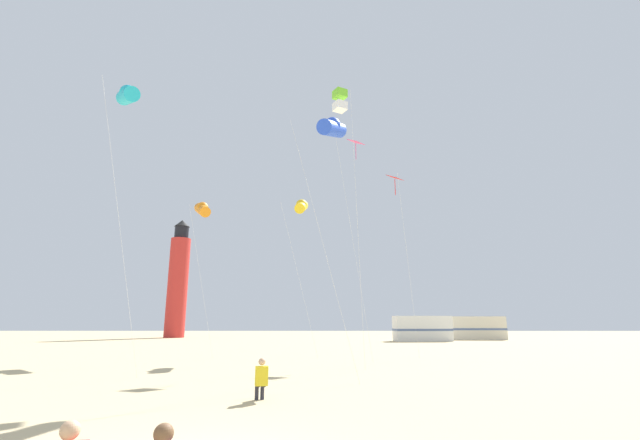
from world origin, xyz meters
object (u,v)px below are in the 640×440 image
kite_diamond_scarlet (396,185)px  kite_tube_orange (202,209)px  kite_box_lime (340,101)px  rv_van_cream (478,328)px  lighthouse_distant (178,281)px  kite_tube_gold (301,206)px  kite_diamond_rainbow (355,152)px  kite_flyer_standing (261,378)px  kite_tube_cyan (128,95)px  kite_tube_blue (332,128)px  rv_van_white (422,329)px

kite_diamond_scarlet → kite_tube_orange: bearing=178.6°
kite_box_lime → rv_van_cream: bearing=62.5°
kite_diamond_scarlet → lighthouse_distant: (-25.68, 34.65, -3.11)m
kite_tube_gold → kite_diamond_rainbow: (3.56, -2.85, 2.83)m
kite_flyer_standing → kite_box_lime: kite_box_lime is taller
kite_tube_cyan → kite_tube_orange: size_ratio=1.30×
kite_tube_blue → kite_diamond_scarlet: size_ratio=0.97×
lighthouse_distant → rv_van_cream: bearing=-9.0°
rv_van_cream → kite_box_lime: bearing=-115.4°
kite_diamond_rainbow → kite_tube_orange: kite_diamond_rainbow is taller
kite_diamond_rainbow → kite_tube_blue: (-1.64, -7.71, -2.01)m
kite_flyer_standing → rv_van_white: size_ratio=0.18×
kite_diamond_scarlet → rv_van_white: bearing=74.7°
kite_diamond_scarlet → kite_tube_cyan: kite_tube_cyan is taller
kite_box_lime → rv_van_cream: 41.42m
kite_tube_gold → rv_van_cream: (20.72, 27.01, -8.48)m
kite_tube_blue → kite_diamond_scarlet: kite_diamond_scarlet is taller
rv_van_white → rv_van_cream: (7.96, 4.70, 0.00)m
kite_box_lime → kite_diamond_scarlet: bearing=60.2°
rv_van_cream → rv_van_white: bearing=-147.3°
kite_tube_blue → kite_tube_orange: (-8.44, 9.57, -1.27)m
kite_diamond_scarlet → kite_tube_blue: bearing=-115.4°
kite_diamond_rainbow → kite_box_lime: kite_box_lime is taller
lighthouse_distant → kite_diamond_scarlet: bearing=-53.5°
kite_tube_gold → kite_tube_blue: 10.77m
kite_diamond_scarlet → rv_van_cream: 33.18m
rv_van_cream → kite_tube_cyan: bearing=-125.1°
kite_tube_orange → lighthouse_distant: size_ratio=0.60×
kite_tube_blue → kite_tube_orange: size_ratio=1.13×
kite_diamond_scarlet → rv_van_white: 26.29m
rv_van_white → kite_tube_cyan: bearing=-126.9°
kite_tube_blue → lighthouse_distant: (-21.29, 43.91, -2.85)m
kite_tube_gold → kite_tube_cyan: 13.14m
kite_diamond_rainbow → kite_tube_cyan: size_ratio=1.03×
kite_flyer_standing → kite_tube_gold: size_ratio=0.11×
kite_tube_gold → kite_diamond_scarlet: bearing=-11.7°
kite_diamond_scarlet → kite_tube_cyan: bearing=-147.0°
kite_tube_gold → kite_tube_cyan: (-7.64, -10.36, 2.60)m
kite_diamond_scarlet → kite_tube_cyan: (-13.95, -9.05, 1.52)m
kite_tube_blue → rv_van_cream: kite_tube_blue is taller
kite_tube_cyan → kite_tube_orange: 9.91m
kite_box_lime → kite_tube_orange: bearing=141.2°
kite_diamond_scarlet → kite_box_lime: bearing=-119.8°
kite_flyer_standing → kite_tube_cyan: size_ratio=0.09×
kite_tube_gold → kite_tube_orange: bearing=-171.3°
kite_tube_blue → kite_tube_orange: kite_tube_blue is taller
kite_flyer_standing → kite_tube_cyan: (-7.40, 5.43, 11.85)m
kite_flyer_standing → kite_tube_gold: (0.25, 15.79, 9.25)m
kite_flyer_standing → kite_tube_orange: size_ratio=0.11×
kite_tube_cyan → rv_van_white: bearing=58.0°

